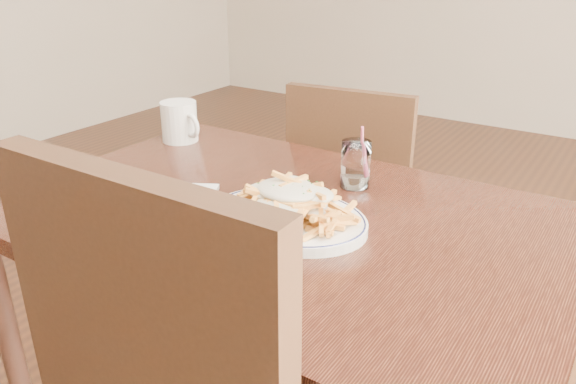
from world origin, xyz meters
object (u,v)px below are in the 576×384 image
Objects in this scene: coffee_mug at (180,122)px; water_glass at (356,167)px; chair_far at (355,195)px; table at (280,244)px; fries_plate at (288,218)px; loaded_fries at (288,196)px.

water_glass is at bearing -2.82° from coffee_mug.
water_glass reaches higher than chair_far.
water_glass is at bearing -64.34° from chair_far.
table is 0.11m from fries_plate.
table is 0.15m from loaded_fries.
table is 0.25m from water_glass.
fries_plate is 2.85× the size of coffee_mug.
fries_plate is at bearing -40.69° from table.
fries_plate is at bearing -74.26° from chair_far.
coffee_mug reaches higher than table.
loaded_fries is 1.95× the size of water_glass.
water_glass reaches higher than fries_plate.
coffee_mug is at bearing -128.71° from chair_far.
chair_far is 0.79m from fries_plate.
fries_plate is (0.20, -0.72, 0.26)m from chair_far.
chair_far is at bearing 115.66° from water_glass.
fries_plate is 1.41× the size of loaded_fries.
loaded_fries is at bearing -74.26° from chair_far.
table is at bearing -108.37° from water_glass.
chair_far is at bearing 102.96° from table.
chair_far is 0.81m from loaded_fries.
table is 1.36× the size of chair_far.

